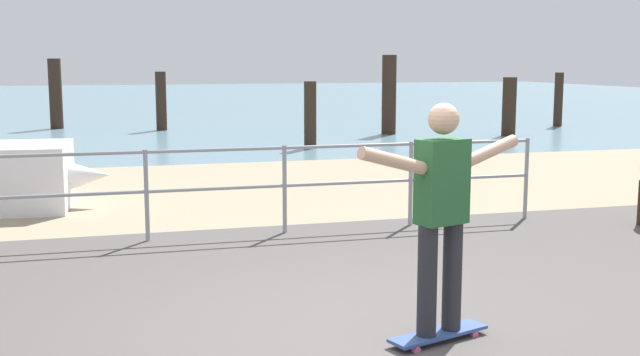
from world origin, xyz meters
TOP-DOWN VIEW (x-y plane):
  - beach_strip at (0.00, 7.00)m, footprint 24.00×6.00m
  - sea_surface at (0.00, 35.00)m, footprint 72.00×50.00m
  - railing_fence at (-2.07, 3.60)m, footprint 11.07×0.05m
  - skateboard at (0.55, -0.21)m, footprint 0.82×0.44m
  - skateboarder at (0.55, -0.21)m, footprint 1.40×0.54m
  - groyne_post_1 at (-2.98, 19.11)m, footprint 0.37×0.37m
  - groyne_post_2 at (-0.05, 17.74)m, footprint 0.30×0.30m
  - groyne_post_3 at (2.87, 12.15)m, footprint 0.28×0.28m
  - groyne_post_4 at (5.80, 14.87)m, footprint 0.39×0.39m
  - groyne_post_5 at (8.72, 13.61)m, footprint 0.37×0.37m
  - groyne_post_6 at (11.64, 15.90)m, footprint 0.26×0.26m

SIDE VIEW (x-z plane):
  - beach_strip at x=0.00m, z-range -0.02..0.02m
  - sea_surface at x=0.00m, z-range -0.02..0.02m
  - skateboard at x=0.55m, z-range 0.03..0.11m
  - railing_fence at x=-2.07m, z-range 0.17..1.22m
  - groyne_post_3 at x=2.87m, z-range 0.00..1.54m
  - groyne_post_5 at x=8.72m, z-range 0.00..1.57m
  - groyne_post_6 at x=11.64m, z-range 0.00..1.64m
  - groyne_post_2 at x=-0.05m, z-range 0.00..1.69m
  - skateboarder at x=0.55m, z-range 0.19..1.84m
  - groyne_post_1 at x=-2.98m, z-range 0.00..2.06m
  - groyne_post_4 at x=5.80m, z-range 0.00..2.15m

